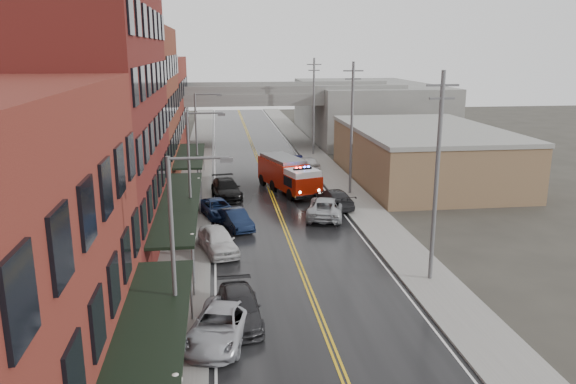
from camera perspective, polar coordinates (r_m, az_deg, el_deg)
road at (r=46.24m, az=-0.97°, el=-2.07°), size 11.00×160.00×0.02m
sidewalk_left at (r=46.03m, az=-10.04°, el=-2.29°), size 3.00×160.00×0.15m
sidewalk_right at (r=47.55m, az=7.81°, el=-1.66°), size 3.00×160.00×0.15m
curb_left at (r=45.97m, az=-7.99°, el=-2.22°), size 0.30×160.00×0.15m
curb_right at (r=47.15m, az=5.88°, el=-1.73°), size 0.30×160.00×0.15m
brick_building_b at (r=38.25m, az=-20.17°, el=7.35°), size 9.00×20.00×18.00m
brick_building_c at (r=55.51m, az=-16.17°, el=8.03°), size 9.00×15.00×15.00m
brick_building_far at (r=72.92m, az=-14.06°, el=8.37°), size 9.00×20.00×12.00m
tan_building at (r=58.93m, az=13.59°, el=3.61°), size 14.00×22.00×5.00m
right_far_block at (r=87.61m, az=7.95°, el=8.29°), size 18.00×30.00×8.00m
awning_0 at (r=20.89m, az=-14.08°, el=-15.07°), size 2.60×16.00×3.09m
awning_1 at (r=38.53m, az=-10.96°, el=-1.11°), size 2.60×18.00×3.09m
awning_2 at (r=55.57m, az=-9.91°, el=3.68°), size 2.60×13.00×3.09m
globe_lamp_1 at (r=32.00m, az=-9.67°, el=-5.54°), size 0.44×0.44×3.12m
globe_lamp_2 at (r=45.41m, az=-9.03°, el=0.45°), size 0.44×0.44×3.12m
street_lamp_0 at (r=23.52m, az=-11.04°, el=-5.58°), size 2.64×0.22×9.00m
street_lamp_1 at (r=38.93m, az=-9.64°, el=2.44°), size 2.64×0.22×9.00m
street_lamp_2 at (r=54.68m, az=-9.04°, el=5.88°), size 2.64×0.22×9.00m
utility_pole_0 at (r=32.21m, az=14.88°, el=1.71°), size 1.80×0.24×12.00m
utility_pole_1 at (r=51.00m, az=6.49°, el=6.63°), size 1.80×0.24×12.00m
utility_pole_2 at (r=70.45m, az=2.63°, el=8.83°), size 1.80×0.24×12.00m
overpass at (r=76.57m, az=-3.67°, el=9.02°), size 40.00×10.00×7.50m
fire_truck at (r=52.47m, az=0.08°, el=1.83°), size 5.39×8.99×3.13m
parked_car_left_2 at (r=26.68m, az=-6.95°, el=-13.32°), size 3.80×5.88×1.51m
parked_car_left_3 at (r=28.25m, az=-5.02°, el=-11.64°), size 2.36×5.21×1.48m
parked_car_left_4 at (r=37.36m, az=-7.13°, el=-4.91°), size 3.07×5.21×1.66m
parked_car_left_5 at (r=42.13m, az=-5.32°, el=-2.78°), size 2.77×4.60×1.43m
parked_car_left_6 at (r=45.34m, az=-7.20°, el=-1.63°), size 3.63×5.37×1.37m
parked_car_left_7 at (r=50.83m, az=-6.28°, el=0.33°), size 3.00×6.01×1.67m
parked_car_right_0 at (r=44.84m, az=3.86°, el=-1.55°), size 4.19×6.41×1.64m
parked_car_right_1 at (r=47.61m, az=4.66°, el=-0.65°), size 3.05×5.75×1.59m
parked_car_right_2 at (r=62.31m, az=1.96°, el=2.97°), size 2.63×4.80×1.55m
parked_car_right_3 at (r=63.70m, az=0.68°, el=3.17°), size 1.69×4.38×1.42m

